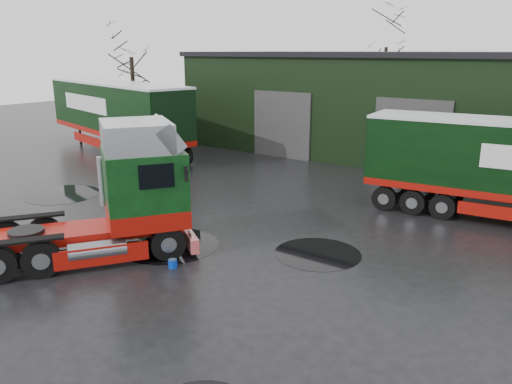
% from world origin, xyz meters
% --- Properties ---
extents(ground, '(100.00, 100.00, 0.00)m').
position_xyz_m(ground, '(0.00, 0.00, 0.00)').
color(ground, black).
extents(warehouse, '(32.40, 12.40, 6.30)m').
position_xyz_m(warehouse, '(2.00, 20.00, 3.16)').
color(warehouse, black).
rests_on(warehouse, ground).
extents(hero_tractor, '(6.37, 7.40, 4.32)m').
position_xyz_m(hero_tractor, '(-2.65, -2.75, 2.16)').
color(hero_tractor, '#0B330F').
rests_on(hero_tractor, ground).
extents(trailer_left, '(14.81, 6.41, 4.51)m').
position_xyz_m(trailer_left, '(-15.61, 9.24, 2.26)').
color(trailer_left, silver).
rests_on(trailer_left, ground).
extents(wash_bucket, '(0.28, 0.28, 0.26)m').
position_xyz_m(wash_bucket, '(0.19, -1.75, 0.13)').
color(wash_bucket, '#0831BC').
rests_on(wash_bucket, ground).
extents(tree_left, '(4.40, 4.40, 8.50)m').
position_xyz_m(tree_left, '(-17.00, 12.00, 4.25)').
color(tree_left, black).
rests_on(tree_left, ground).
extents(tree_back_a, '(4.40, 4.40, 9.50)m').
position_xyz_m(tree_back_a, '(-6.00, 30.00, 4.75)').
color(tree_back_a, black).
rests_on(tree_back_a, ground).
extents(puddle_0, '(3.50, 3.50, 0.01)m').
position_xyz_m(puddle_0, '(-4.61, -3.17, 0.00)').
color(puddle_0, black).
rests_on(puddle_0, ground).
extents(puddle_1, '(2.84, 2.84, 0.01)m').
position_xyz_m(puddle_1, '(3.27, 1.78, 0.00)').
color(puddle_1, black).
rests_on(puddle_1, ground).
extents(puddle_2, '(3.38, 3.38, 0.01)m').
position_xyz_m(puddle_2, '(-9.68, 1.05, 0.00)').
color(puddle_2, black).
rests_on(puddle_2, ground).
extents(puddle_4, '(3.38, 3.38, 0.01)m').
position_xyz_m(puddle_4, '(-1.20, -0.51, 0.00)').
color(puddle_4, black).
rests_on(puddle_4, ground).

